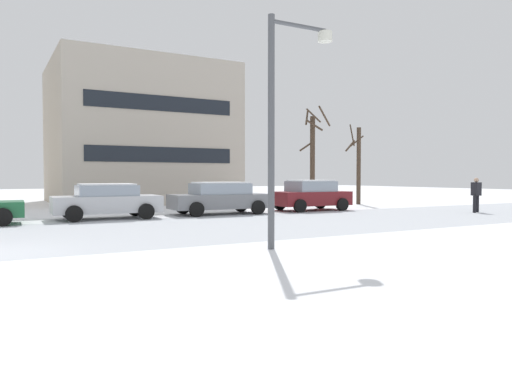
{
  "coord_description": "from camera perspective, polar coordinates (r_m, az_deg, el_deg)",
  "views": [
    {
      "loc": [
        0.29,
        -12.04,
        1.74
      ],
      "look_at": [
        9.61,
        4.7,
        1.1
      ],
      "focal_mm": 33.77,
      "sensor_mm": 36.0,
      "label": 1
    }
  ],
  "objects": [
    {
      "name": "parked_car_silver",
      "position": [
        20.43,
        -17.25,
        -0.99
      ],
      "size": [
        4.25,
        2.25,
        1.43
      ],
      "color": "silver",
      "rests_on": "ground"
    },
    {
      "name": "building_far_right",
      "position": [
        33.6,
        -13.71,
        6.62
      ],
      "size": [
        10.96,
        9.97,
        9.07
      ],
      "color": "#B2A899",
      "rests_on": "ground"
    },
    {
      "name": "tree_far_mid",
      "position": [
        30.36,
        11.98,
        3.34
      ],
      "size": [
        1.44,
        1.1,
        4.96
      ],
      "color": "#423326",
      "rests_on": "ground"
    },
    {
      "name": "street_lamp",
      "position": [
        11.71,
        3.24,
        10.07
      ],
      "size": [
        1.83,
        0.36,
        5.53
      ],
      "color": "#4C4F54",
      "rests_on": "ground"
    },
    {
      "name": "parked_car_gray",
      "position": [
        21.99,
        -4.27,
        -0.68
      ],
      "size": [
        4.59,
        2.18,
        1.47
      ],
      "color": "slate",
      "rests_on": "ground"
    },
    {
      "name": "tree_far_left",
      "position": [
        29.69,
        6.73,
        4.33
      ],
      "size": [
        1.84,
        1.82,
        5.89
      ],
      "color": "#423326",
      "rests_on": "ground"
    },
    {
      "name": "pedestrian_crossing",
      "position": [
        25.2,
        24.62,
        -0.04
      ],
      "size": [
        0.53,
        0.44,
        1.66
      ],
      "color": "black",
      "rests_on": "ground"
    },
    {
      "name": "parked_car_maroon",
      "position": [
        24.52,
        6.5,
        -0.36
      ],
      "size": [
        3.9,
        2.26,
        1.54
      ],
      "color": "maroon",
      "rests_on": "ground"
    }
  ]
}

